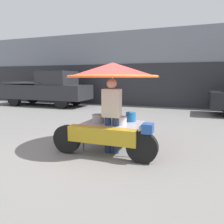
# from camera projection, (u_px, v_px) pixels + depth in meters

# --- Properties ---
(ground_plane) EXTENTS (36.00, 36.00, 0.00)m
(ground_plane) POSITION_uv_depth(u_px,v_px,m) (96.00, 154.00, 4.67)
(ground_plane) COLOR slate
(shopfront_building) EXTENTS (28.00, 2.06, 4.25)m
(shopfront_building) POSITION_uv_depth(u_px,v_px,m) (161.00, 69.00, 12.87)
(shopfront_building) COLOR gray
(shopfront_building) RESTS_ON ground
(vendor_motorcycle_cart) EXTENTS (2.26, 2.04, 1.94)m
(vendor_motorcycle_cart) POSITION_uv_depth(u_px,v_px,m) (112.00, 82.00, 4.75)
(vendor_motorcycle_cart) COLOR black
(vendor_motorcycle_cart) RESTS_ON ground
(vendor_person) EXTENTS (0.38, 0.22, 1.60)m
(vendor_person) POSITION_uv_depth(u_px,v_px,m) (112.00, 112.00, 4.61)
(vendor_person) COLOR navy
(vendor_person) RESTS_ON ground
(pickup_truck) EXTENTS (5.29, 1.82, 1.98)m
(pickup_truck) POSITION_uv_depth(u_px,v_px,m) (47.00, 89.00, 12.59)
(pickup_truck) COLOR black
(pickup_truck) RESTS_ON ground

